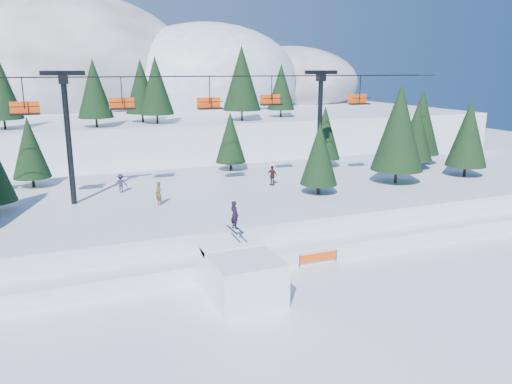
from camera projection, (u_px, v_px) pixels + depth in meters
name	position (u px, v px, depth m)	size (l,w,h in m)	color
ground	(269.00, 311.00, 27.31)	(160.00, 160.00, 0.00)	white
mid_shelf	(186.00, 207.00, 43.18)	(70.00, 22.00, 2.50)	white
berm	(222.00, 253.00, 34.36)	(70.00, 6.00, 1.10)	white
mountain_ridge	(78.00, 88.00, 89.05)	(119.00, 60.00, 26.46)	white
jump_kicker	(242.00, 274.00, 28.76)	(3.78, 5.15, 5.40)	white
chairlift	(194.00, 113.00, 41.67)	(46.00, 3.21, 10.28)	black
conifer_stand	(206.00, 140.00, 42.38)	(60.72, 16.73, 9.67)	black
distant_skiers	(185.00, 181.00, 43.53)	(33.34, 8.03, 1.87)	#232142
banner_near	(318.00, 257.00, 33.66)	(2.86, 0.07, 0.90)	black
banner_far	(355.00, 248.00, 35.33)	(2.79, 0.68, 0.90)	black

